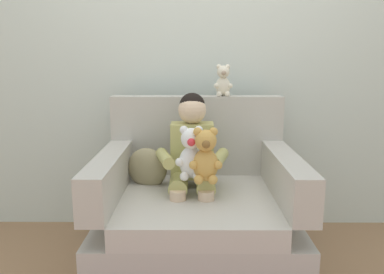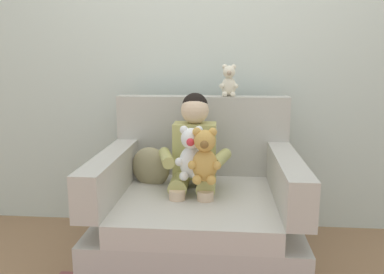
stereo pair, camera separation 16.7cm
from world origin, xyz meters
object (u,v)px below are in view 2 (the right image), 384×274
at_px(armchair, 198,215).
at_px(throw_pillow, 151,167).
at_px(plush_honey, 205,157).
at_px(plush_cream_on_backrest, 229,82).
at_px(plush_white, 191,154).
at_px(seated_child, 194,155).

distance_m(armchair, throw_pillow, 0.43).
relative_size(plush_honey, plush_cream_on_backrest, 1.45).
relative_size(armchair, plush_white, 3.77).
bearing_deg(throw_pillow, armchair, -24.98).
xyz_separation_m(armchair, plush_white, (-0.03, -0.09, 0.40)).
relative_size(seated_child, plush_honey, 2.68).
bearing_deg(plush_cream_on_backrest, plush_white, -116.28).
distance_m(seated_child, plush_honey, 0.22).
distance_m(armchair, plush_cream_on_backrest, 0.89).
bearing_deg(armchair, plush_white, -110.69).
xyz_separation_m(plush_white, plush_cream_on_backrest, (0.21, 0.47, 0.38)).
height_order(seated_child, plush_cream_on_backrest, plush_cream_on_backrest).
xyz_separation_m(armchair, plush_cream_on_backrest, (0.17, 0.38, 0.78)).
bearing_deg(plush_white, plush_cream_on_backrest, 49.88).
bearing_deg(plush_white, throw_pillow, 123.41).
xyz_separation_m(plush_white, plush_honey, (0.08, -0.06, 0.00)).
relative_size(seated_child, plush_cream_on_backrest, 3.88).
height_order(plush_white, throw_pillow, plush_white).
distance_m(seated_child, plush_cream_on_backrest, 0.58).
bearing_deg(plush_honey, plush_cream_on_backrest, 55.00).
bearing_deg(seated_child, plush_white, -86.33).
xyz_separation_m(seated_child, plush_honey, (0.08, -0.20, 0.04)).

